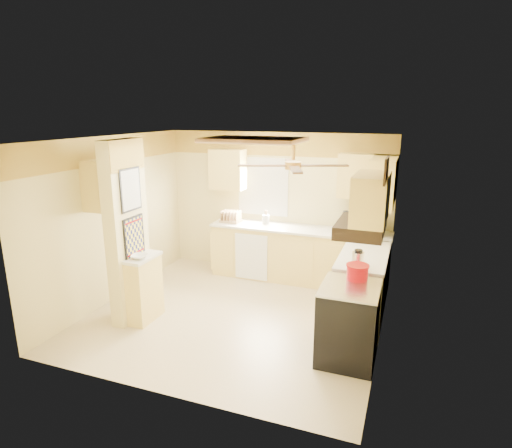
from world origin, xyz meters
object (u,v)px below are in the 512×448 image
at_px(microwave, 361,224).
at_px(dutch_oven, 357,272).
at_px(bowl, 140,257).
at_px(kettle, 358,259).
at_px(stove, 348,322).

distance_m(microwave, dutch_oven, 1.91).
relative_size(microwave, bowl, 2.71).
xyz_separation_m(microwave, bowl, (-2.62, -2.24, -0.13)).
xyz_separation_m(bowl, dutch_oven, (2.82, 0.34, 0.04)).
height_order(bowl, kettle, kettle).
bearing_deg(microwave, kettle, 87.01).
xyz_separation_m(stove, microwave, (-0.15, 2.15, 0.64)).
bearing_deg(kettle, stove, -90.01).
height_order(stove, kettle, kettle).
relative_size(bowl, kettle, 0.92).
bearing_deg(kettle, bowl, -166.40).
bearing_deg(dutch_oven, bowl, -173.17).
distance_m(microwave, kettle, 1.58).
relative_size(dutch_oven, kettle, 1.16).
relative_size(stove, bowl, 4.26).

